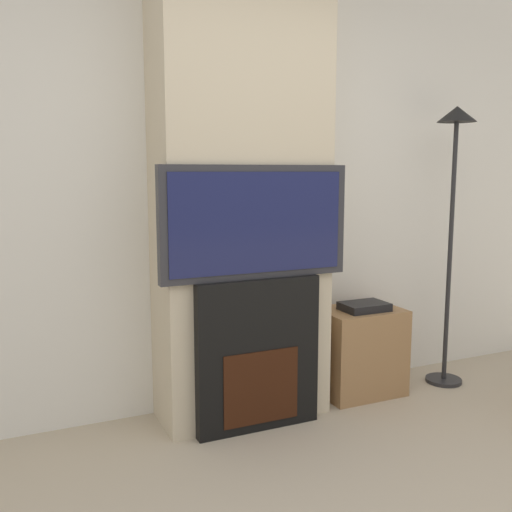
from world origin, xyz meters
TOP-DOWN VIEW (x-y plane):
  - wall_back at (0.00, 2.03)m, footprint 6.00×0.06m
  - chimney_breast at (0.00, 1.79)m, footprint 0.97×0.42m
  - fireplace at (0.00, 1.58)m, footprint 0.72×0.15m
  - television at (0.00, 1.58)m, footprint 1.08×0.07m
  - floor_lamp at (1.46, 1.68)m, footprint 0.25×0.25m
  - media_stand at (0.82, 1.77)m, footprint 0.52×0.38m

SIDE VIEW (x-z plane):
  - media_stand at x=0.82m, z-range -0.02..0.59m
  - fireplace at x=0.00m, z-range 0.00..0.86m
  - television at x=0.00m, z-range 0.86..1.47m
  - wall_back at x=0.00m, z-range 0.00..2.70m
  - chimney_breast at x=0.00m, z-range 0.00..2.70m
  - floor_lamp at x=1.46m, z-range 0.44..2.29m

